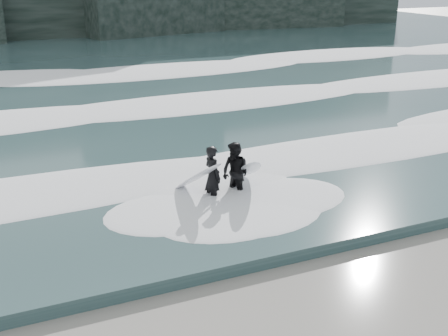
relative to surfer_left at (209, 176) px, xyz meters
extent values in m
cube|color=#2C4547|center=(0.24, 22.49, -0.67)|extent=(90.00, 52.00, 0.30)
ellipsoid|color=white|center=(0.24, 2.49, -0.42)|extent=(60.00, 3.20, 0.20)
ellipsoid|color=white|center=(0.24, 9.49, -0.40)|extent=(60.00, 4.00, 0.24)
ellipsoid|color=white|center=(0.24, 18.49, -0.37)|extent=(60.00, 4.80, 0.30)
imported|color=black|center=(0.10, -0.01, -0.01)|extent=(0.48, 0.65, 1.63)
ellipsoid|color=white|center=(-0.30, 0.04, 0.02)|extent=(1.11, 1.86, 1.24)
imported|color=black|center=(0.72, -0.05, -0.01)|extent=(0.88, 0.97, 1.63)
ellipsoid|color=silver|center=(1.14, -0.05, 0.05)|extent=(1.02, 1.82, 1.04)
camera|label=1|loc=(-5.02, -12.42, 5.09)|focal=45.00mm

